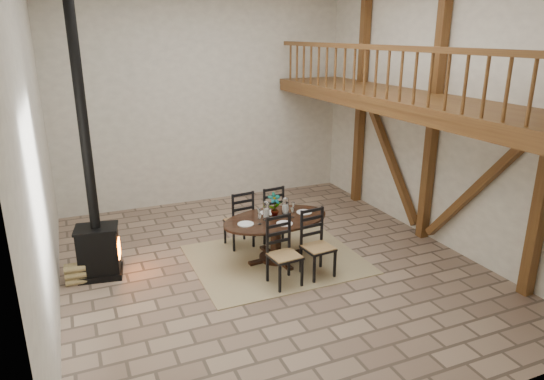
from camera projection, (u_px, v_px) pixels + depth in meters
name	position (u px, v px, depth m)	size (l,w,h in m)	color
ground	(271.00, 265.00, 8.71)	(8.00, 8.00, 0.00)	gray
room_shell	(335.00, 93.00, 8.23)	(7.02, 8.02, 5.01)	white
rug	(276.00, 259.00, 8.93)	(3.00, 2.50, 0.02)	tan
dining_table	(276.00, 237.00, 8.79)	(2.11, 2.32, 1.28)	black
wood_stove	(94.00, 215.00, 7.99)	(0.78, 0.64, 5.00)	black
log_basket	(96.00, 268.00, 8.26)	(0.46, 0.46, 0.38)	brown
log_stack	(76.00, 274.00, 8.03)	(0.35, 0.25, 0.34)	tan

